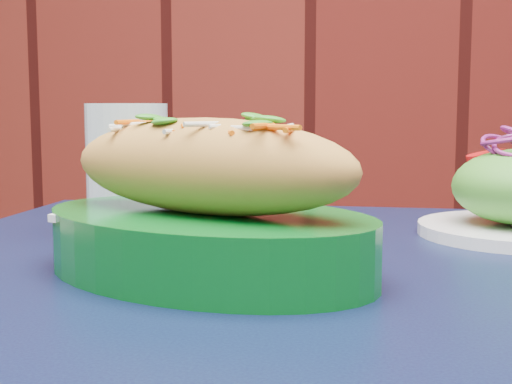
# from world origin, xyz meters

# --- Properties ---
(banh_mi_basket) EXTENTS (0.33, 0.28, 0.13)m
(banh_mi_basket) POSITION_xyz_m (0.06, 1.59, 0.80)
(banh_mi_basket) COLOR #065818
(banh_mi_basket) RESTS_ON cafe_table
(water_glass) EXTENTS (0.08, 0.08, 0.13)m
(water_glass) POSITION_xyz_m (-0.06, 1.74, 0.82)
(water_glass) COLOR silver
(water_glass) RESTS_ON cafe_table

